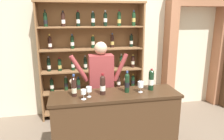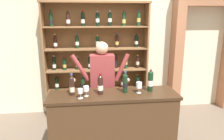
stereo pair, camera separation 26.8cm
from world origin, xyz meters
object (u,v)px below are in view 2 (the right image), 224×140
wine_glass_right (86,89)px  wine_glass_left (139,86)px  wine_glass_center (80,92)px  tasting_bottle_bianco (100,84)px  shopkeeper (102,79)px  tasting_bottle_grappa (72,86)px  wine_shelf (97,58)px  tasting_counter (113,125)px  tasting_bottle_riserva (125,83)px  tasting_bottle_super_tuscan (150,81)px

wine_glass_right → wine_glass_left: 0.74m
wine_glass_center → tasting_bottle_bianco: bearing=25.4°
shopkeeper → tasting_bottle_grappa: shopkeeper is taller
shopkeeper → wine_glass_left: bearing=-51.9°
wine_glass_right → tasting_bottle_grappa: bearing=161.4°
tasting_bottle_grappa → wine_glass_center: bearing=-50.2°
wine_glass_right → wine_glass_left: (0.74, 0.04, 0.01)m
tasting_bottle_grappa → wine_glass_right: (0.19, -0.06, -0.04)m
wine_shelf → tasting_counter: wine_shelf is taller
tasting_bottle_grappa → wine_shelf: bearing=74.3°
tasting_bottle_riserva → tasting_bottle_super_tuscan: size_ratio=0.98×
wine_glass_right → tasting_bottle_bianco: bearing=16.0°
wine_shelf → tasting_bottle_riserva: wine_shelf is taller
shopkeeper → tasting_bottle_riserva: size_ratio=5.20×
shopkeeper → wine_glass_right: 0.70m
tasting_bottle_riserva → wine_glass_center: size_ratio=2.34×
tasting_bottle_grappa → wine_glass_left: 0.93m
wine_shelf → tasting_bottle_bianco: bearing=-90.7°
tasting_bottle_super_tuscan → wine_glass_left: 0.20m
shopkeeper → wine_glass_center: bearing=-115.2°
tasting_bottle_grappa → tasting_bottle_bianco: size_ratio=1.02×
wine_glass_left → wine_shelf: bearing=109.6°
tasting_bottle_grappa → tasting_bottle_riserva: size_ratio=0.98×
tasting_bottle_bianco → wine_glass_right: tasting_bottle_bianco is taller
wine_shelf → shopkeeper: wine_shelf is taller
tasting_counter → wine_glass_center: (-0.45, -0.13, 0.58)m
wine_shelf → tasting_bottle_grappa: (-0.41, -1.45, -0.09)m
tasting_bottle_bianco → tasting_bottle_riserva: bearing=3.0°
shopkeeper → tasting_bottle_grappa: size_ratio=5.28×
wine_glass_center → wine_glass_left: wine_glass_left is taller
wine_shelf → shopkeeper: size_ratio=1.41×
tasting_counter → tasting_bottle_bianco: 0.65m
tasting_bottle_grappa → wine_glass_right: size_ratio=2.18×
tasting_bottle_super_tuscan → tasting_bottle_grappa: bearing=-178.1°
shopkeeper → wine_glass_right: shopkeeper is taller
wine_shelf → tasting_bottle_super_tuscan: 1.58m
wine_shelf → tasting_counter: (0.16, -1.46, -0.71)m
tasting_bottle_riserva → wine_glass_center: (-0.62, -0.15, -0.05)m
wine_shelf → tasting_counter: bearing=-83.7°
shopkeeper → wine_glass_right: (-0.26, -0.65, 0.06)m
tasting_counter → wine_glass_left: wine_glass_left is taller
wine_glass_center → wine_shelf: bearing=79.6°
tasting_bottle_bianco → wine_glass_left: (0.54, -0.02, -0.03)m
shopkeeper → wine_shelf: bearing=93.1°
wine_shelf → tasting_bottle_bianco: size_ratio=7.59×
tasting_bottle_super_tuscan → wine_glass_right: size_ratio=2.26×
tasting_bottle_grappa → tasting_bottle_riserva: (0.74, 0.01, 0.01)m
shopkeeper → wine_glass_left: shopkeeper is taller
wine_shelf → wine_glass_right: bearing=-98.0°
tasting_counter → tasting_bottle_riserva: size_ratio=5.80×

